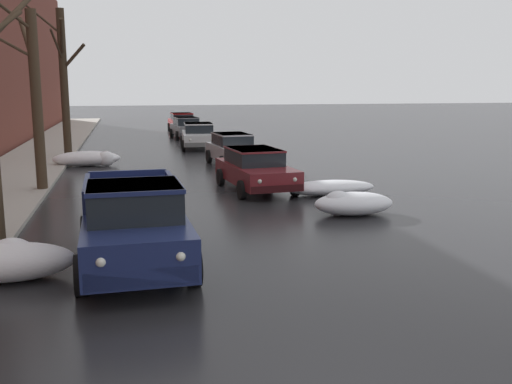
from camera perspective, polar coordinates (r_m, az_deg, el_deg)
name	(u,v)px	position (r m, az deg, el deg)	size (l,w,h in m)	color
left_sidewalk_slab	(10,180)	(23.37, -23.17, 1.12)	(3.39, 80.00, 0.12)	#A8A399
snow_bank_near_corner_left	(10,261)	(11.60, -23.14, -6.31)	(2.40, 1.16, 0.74)	white
snow_bank_along_left_kerb	(330,188)	(18.99, 7.33, 0.43)	(3.03, 1.16, 0.47)	white
snow_bank_mid_block_left	(89,159)	(26.60, -16.22, 3.19)	(2.92, 1.16, 0.67)	white
snow_bank_near_corner_right	(351,203)	(16.13, 9.38, -1.13)	(2.24, 1.31, 0.69)	white
bare_tree_mid_block	(35,95)	(20.40, -21.05, 8.94)	(1.46, 3.48, 6.32)	#423323
bare_tree_far_down_block	(64,80)	(29.50, -18.48, 10.43)	(2.59, 1.76, 7.16)	#382B1E
pickup_truck_darkblue_approaching_near_lane	(134,223)	(11.52, -11.99, -3.03)	(2.27, 5.13, 1.76)	navy
sedan_maroon_parked_kerbside_close	(255,168)	(19.59, -0.07, 2.36)	(2.27, 4.47, 1.42)	maroon
sedan_silver_parked_kerbside_mid	(233,149)	(25.77, -2.29, 4.32)	(2.12, 4.16, 1.42)	#B7B7BC
sedan_white_parked_far_down_block	(199,135)	(33.02, -5.70, 5.65)	(2.21, 4.45, 1.42)	silver
sedan_grey_queued_behind_truck	(186,127)	(39.21, -6.90, 6.38)	(2.11, 4.05, 1.42)	slate
sedan_red_at_far_intersection	(182,122)	(45.22, -7.33, 6.92)	(2.08, 4.28, 1.42)	red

